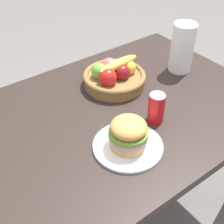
{
  "coord_description": "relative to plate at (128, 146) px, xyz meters",
  "views": [
    {
      "loc": [
        -0.57,
        -0.79,
        1.56
      ],
      "look_at": [
        -0.02,
        -0.06,
        0.81
      ],
      "focal_mm": 48.96,
      "sensor_mm": 36.0,
      "label": 1
    }
  ],
  "objects": [
    {
      "name": "sandwich",
      "position": [
        0.0,
        0.0,
        0.06
      ],
      "size": [
        0.14,
        0.14,
        0.12
      ],
      "color": "#DBAD60",
      "rests_on": "plate"
    },
    {
      "name": "soda_can",
      "position": [
        0.18,
        0.05,
        0.06
      ],
      "size": [
        0.07,
        0.07,
        0.13
      ],
      "color": "red",
      "rests_on": "dining_table"
    },
    {
      "name": "dining_table",
      "position": [
        0.05,
        0.2,
        -0.11
      ],
      "size": [
        1.4,
        0.9,
        0.75
      ],
      "color": "#2D231E",
      "rests_on": "ground_plane"
    },
    {
      "name": "paper_towel_roll",
      "position": [
        0.55,
        0.27,
        0.11
      ],
      "size": [
        0.11,
        0.11,
        0.24
      ],
      "primitive_type": "cylinder",
      "color": "white",
      "rests_on": "dining_table"
    },
    {
      "name": "plate",
      "position": [
        0.0,
        0.0,
        0.0
      ],
      "size": [
        0.26,
        0.26,
        0.01
      ],
      "primitive_type": "cylinder",
      "color": "white",
      "rests_on": "dining_table"
    },
    {
      "name": "ground_plane",
      "position": [
        0.05,
        0.2,
        -0.76
      ],
      "size": [
        8.0,
        8.0,
        0.0
      ],
      "primitive_type": "plane",
      "color": "slate"
    },
    {
      "name": "fruit_basket",
      "position": [
        0.2,
        0.35,
        0.04
      ],
      "size": [
        0.29,
        0.29,
        0.14
      ],
      "color": "olive",
      "rests_on": "dining_table"
    }
  ]
}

